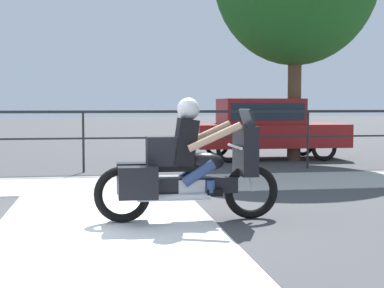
% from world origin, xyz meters
% --- Properties ---
extents(ground_plane, '(120.00, 120.00, 0.00)m').
position_xyz_m(ground_plane, '(0.00, 0.00, 0.00)').
color(ground_plane, '#424244').
extents(sidewalk_band, '(44.00, 2.40, 0.01)m').
position_xyz_m(sidewalk_band, '(0.00, 3.40, 0.01)').
color(sidewalk_band, '#A8A59E').
rests_on(sidewalk_band, ground).
extents(crosswalk_band, '(2.71, 6.00, 0.01)m').
position_xyz_m(crosswalk_band, '(0.42, -0.20, 0.00)').
color(crosswalk_band, silver).
rests_on(crosswalk_band, ground).
extents(fence_railing, '(36.00, 0.05, 1.35)m').
position_xyz_m(fence_railing, '(0.00, 5.44, 1.06)').
color(fence_railing, '#232326').
rests_on(fence_railing, ground).
extents(motorcycle, '(2.38, 0.76, 1.57)m').
position_xyz_m(motorcycle, '(1.43, -0.13, 0.69)').
color(motorcycle, black).
rests_on(motorcycle, ground).
extents(parked_car, '(4.06, 1.74, 1.63)m').
position_xyz_m(parked_car, '(4.75, 7.79, 0.92)').
color(parked_car, maroon).
rests_on(parked_car, ground).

